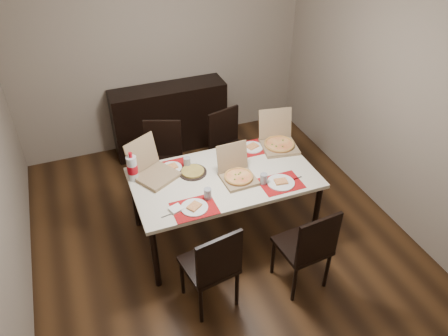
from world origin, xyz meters
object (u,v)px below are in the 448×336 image
(chair_near_right, at_px, (308,246))
(soda_bottle, at_px, (132,168))
(dining_table, at_px, (224,182))
(dip_bowl, at_px, (224,165))
(pizza_box_center, at_px, (237,174))
(chair_far_right, at_px, (229,145))
(chair_far_left, at_px, (163,158))
(chair_near_left, at_px, (213,266))
(sideboard, at_px, (170,118))

(chair_near_right, xyz_separation_m, soda_bottle, (-1.27, 1.21, 0.37))
(dining_table, relative_size, soda_bottle, 5.83)
(chair_near_right, height_order, dip_bowl, chair_near_right)
(dining_table, distance_m, pizza_box_center, 0.18)
(chair_far_right, bearing_deg, chair_far_left, 178.02)
(chair_near_left, bearing_deg, chair_near_right, -6.49)
(soda_bottle, bearing_deg, pizza_box_center, -20.82)
(soda_bottle, bearing_deg, dip_bowl, -7.79)
(chair_near_left, height_order, chair_far_right, same)
(sideboard, distance_m, soda_bottle, 1.79)
(dining_table, xyz_separation_m, chair_far_left, (-0.41, 0.87, -0.17))
(dining_table, distance_m, chair_far_left, 0.98)
(chair_far_right, bearing_deg, dining_table, -115.06)
(sideboard, bearing_deg, dip_bowl, -85.58)
(chair_far_left, relative_size, pizza_box_center, 2.57)
(chair_far_left, height_order, pizza_box_center, pizza_box_center)
(sideboard, xyz_separation_m, soda_bottle, (-0.77, -1.56, 0.43))
(chair_far_left, relative_size, soda_bottle, 3.01)
(pizza_box_center, bearing_deg, chair_far_left, 118.22)
(soda_bottle, bearing_deg, chair_far_left, 54.13)
(sideboard, bearing_deg, chair_far_right, -64.97)
(chair_near_left, xyz_separation_m, soda_bottle, (-0.41, 1.12, 0.37))
(dip_bowl, bearing_deg, chair_near_right, -71.33)
(chair_far_right, bearing_deg, chair_near_right, -88.84)
(pizza_box_center, height_order, soda_bottle, pizza_box_center)
(chair_near_right, relative_size, soda_bottle, 3.01)
(chair_near_right, relative_size, dip_bowl, 8.59)
(pizza_box_center, bearing_deg, soda_bottle, 159.18)
(sideboard, xyz_separation_m, chair_near_right, (0.50, -2.77, 0.06))
(chair_near_left, distance_m, soda_bottle, 1.24)
(chair_near_left, relative_size, chair_far_left, 1.00)
(chair_near_left, bearing_deg, soda_bottle, 110.12)
(dining_table, bearing_deg, chair_near_left, -117.07)
(chair_near_left, relative_size, pizza_box_center, 2.57)
(sideboard, relative_size, pizza_box_center, 4.14)
(dip_bowl, height_order, soda_bottle, soda_bottle)
(sideboard, distance_m, pizza_box_center, 1.96)
(chair_far_left, height_order, chair_far_right, same)
(dining_table, relative_size, chair_near_right, 1.94)
(dining_table, xyz_separation_m, dip_bowl, (0.06, 0.15, 0.08))
(chair_far_left, distance_m, pizza_box_center, 1.12)
(chair_far_right, xyz_separation_m, soda_bottle, (-1.23, -0.57, 0.37))
(dip_bowl, bearing_deg, pizza_box_center, -79.46)
(soda_bottle, bearing_deg, chair_far_right, 24.78)
(chair_far_left, relative_size, chair_far_right, 1.00)
(chair_far_left, bearing_deg, sideboard, 70.61)
(chair_near_right, bearing_deg, pizza_box_center, 110.79)
(chair_far_right, height_order, pizza_box_center, pizza_box_center)
(sideboard, xyz_separation_m, dip_bowl, (0.13, -1.68, 0.31))
(sideboard, xyz_separation_m, chair_near_left, (-0.36, -2.68, 0.06))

